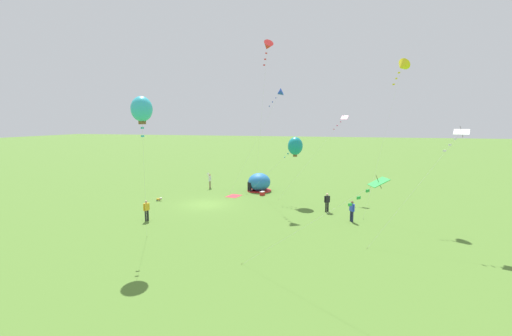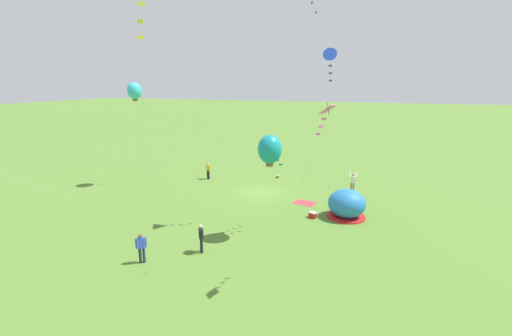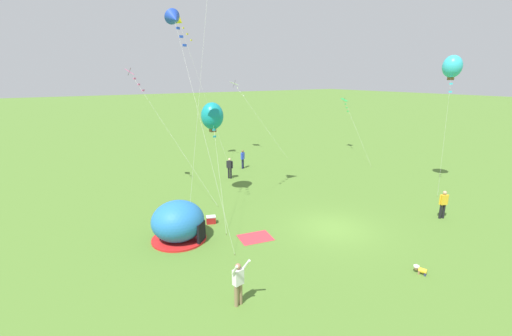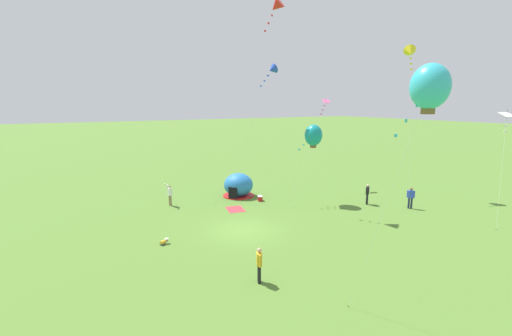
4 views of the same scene
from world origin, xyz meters
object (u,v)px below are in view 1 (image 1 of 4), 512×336
(person_center_field, at_px, (327,201))
(kite_teal, at_px, (295,146))
(person_watching_sky, at_px, (210,180))
(kite_cyan, at_px, (142,109))
(kite_red, at_px, (268,46))
(kite_white, at_px, (458,136))
(person_strolling, at_px, (146,209))
(kite_green, at_px, (370,188))
(kite_blue, at_px, (280,93))
(kite_pink, at_px, (341,122))
(person_near_tent, at_px, (352,210))
(popup_tent, at_px, (259,182))
(kite_yellow, at_px, (402,66))
(toddler_crawling, at_px, (159,199))
(cooler_box, at_px, (262,193))

(person_center_field, relative_size, kite_teal, 0.26)
(person_watching_sky, height_order, kite_cyan, kite_cyan)
(kite_red, bearing_deg, kite_white, 56.91)
(person_strolling, distance_m, kite_green, 19.59)
(kite_blue, bearing_deg, kite_teal, 35.87)
(person_watching_sky, relative_size, kite_white, 0.24)
(kite_pink, bearing_deg, person_near_tent, 7.59)
(person_watching_sky, distance_m, kite_green, 29.34)
(person_near_tent, bearing_deg, kite_red, -127.84)
(person_watching_sky, xyz_separation_m, kite_green, (23.55, 16.94, 4.37))
(popup_tent, relative_size, kite_cyan, 0.29)
(kite_pink, bearing_deg, kite_yellow, 42.72)
(kite_red, bearing_deg, person_watching_sky, -113.47)
(kite_teal, xyz_separation_m, kite_yellow, (1.64, 9.24, 7.09))
(popup_tent, height_order, kite_red, kite_red)
(kite_yellow, bearing_deg, kite_red, -102.48)
(popup_tent, height_order, kite_cyan, kite_cyan)
(kite_teal, bearing_deg, kite_pink, 131.28)
(toddler_crawling, xyz_separation_m, kite_teal, (-3.07, 13.52, 5.49))
(kite_green, xyz_separation_m, kite_white, (-10.30, 6.05, 1.82))
(cooler_box, xyz_separation_m, kite_green, (21.20, 9.76, 5.15))
(toddler_crawling, distance_m, kite_teal, 14.91)
(person_center_field, height_order, kite_blue, kite_blue)
(kite_red, bearing_deg, person_strolling, -35.38)
(person_center_field, height_order, kite_red, kite_red)
(popup_tent, distance_m, person_watching_sky, 6.23)
(cooler_box, height_order, kite_green, kite_green)
(kite_yellow, bearing_deg, cooler_box, -106.25)
(kite_pink, bearing_deg, popup_tent, -94.56)
(person_strolling, xyz_separation_m, kite_cyan, (5.43, 3.50, 7.89))
(toddler_crawling, relative_size, kite_pink, 0.06)
(cooler_box, relative_size, person_strolling, 0.36)
(person_strolling, bearing_deg, person_watching_sky, -178.81)
(person_strolling, distance_m, kite_white, 23.55)
(cooler_box, height_order, kite_white, kite_white)
(cooler_box, height_order, kite_red, kite_red)
(person_center_field, xyz_separation_m, kite_green, (15.93, 2.49, 4.40))
(person_strolling, height_order, kite_pink, kite_pink)
(person_near_tent, height_order, kite_red, kite_red)
(kite_yellow, height_order, kite_red, kite_red)
(kite_blue, xyz_separation_m, kite_white, (11.78, 14.15, -3.91))
(kite_yellow, distance_m, kite_pink, 8.70)
(kite_cyan, bearing_deg, kite_green, 73.42)
(popup_tent, distance_m, kite_white, 22.20)
(person_strolling, relative_size, kite_cyan, 0.18)
(person_center_field, relative_size, kite_cyan, 0.18)
(kite_cyan, height_order, kite_green, kite_cyan)
(kite_white, bearing_deg, popup_tent, -128.20)
(cooler_box, relative_size, person_near_tent, 0.36)
(kite_pink, bearing_deg, kite_blue, -84.05)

